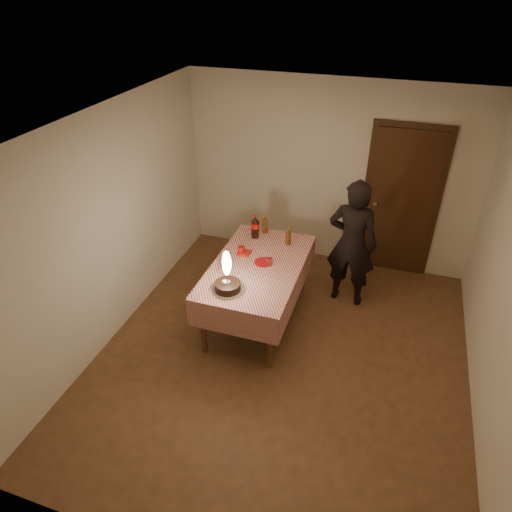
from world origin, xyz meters
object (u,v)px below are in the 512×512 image
at_px(red_cup, 241,250).
at_px(amber_bottle_left, 265,224).
at_px(dining_table, 257,272).
at_px(photographer, 352,244).
at_px(red_plate, 264,262).
at_px(clear_cup, 269,262).
at_px(birthday_cake, 227,281).
at_px(cola_bottle, 255,227).
at_px(amber_bottle_right, 288,236).

height_order(red_cup, amber_bottle_left, amber_bottle_left).
height_order(dining_table, photographer, photographer).
xyz_separation_m(red_plate, clear_cup, (0.08, -0.03, 0.04)).
xyz_separation_m(birthday_cake, clear_cup, (0.29, 0.60, -0.07)).
bearing_deg(red_plate, birthday_cake, -108.27).
xyz_separation_m(red_cup, cola_bottle, (0.03, 0.43, 0.10)).
bearing_deg(dining_table, cola_bottle, 110.76).
xyz_separation_m(red_cup, photographer, (1.24, 0.58, -0.00)).
distance_m(amber_bottle_left, amber_bottle_right, 0.41).
height_order(clear_cup, amber_bottle_left, amber_bottle_left).
bearing_deg(cola_bottle, dining_table, -69.24).
height_order(clear_cup, photographer, photographer).
distance_m(clear_cup, amber_bottle_right, 0.53).
bearing_deg(birthday_cake, amber_bottle_left, 89.59).
height_order(clear_cup, cola_bottle, cola_bottle).
bearing_deg(cola_bottle, birthday_cake, -86.30).
distance_m(cola_bottle, amber_bottle_right, 0.45).
xyz_separation_m(clear_cup, cola_bottle, (-0.36, 0.55, 0.11)).
xyz_separation_m(dining_table, cola_bottle, (-0.23, 0.59, 0.26)).
xyz_separation_m(clear_cup, photographer, (0.85, 0.70, 0.00)).
bearing_deg(amber_bottle_right, amber_bottle_left, 151.32).
xyz_separation_m(dining_table, birthday_cake, (-0.15, -0.56, 0.22)).
relative_size(red_cup, cola_bottle, 0.31).
height_order(cola_bottle, amber_bottle_right, cola_bottle).
bearing_deg(cola_bottle, amber_bottle_right, -5.17).
height_order(amber_bottle_right, photographer, photographer).
relative_size(dining_table, amber_bottle_right, 6.75).
xyz_separation_m(red_plate, photographer, (0.93, 0.68, 0.04)).
bearing_deg(photographer, red_cup, -154.91).
bearing_deg(red_plate, amber_bottle_left, 106.06).
bearing_deg(clear_cup, amber_bottle_left, 111.23).
relative_size(dining_table, birthday_cake, 3.54).
bearing_deg(cola_bottle, clear_cup, -57.00).
bearing_deg(dining_table, birthday_cake, -105.13).
height_order(red_cup, amber_bottle_right, amber_bottle_right).
height_order(red_plate, photographer, photographer).
bearing_deg(amber_bottle_left, clear_cup, -68.77).
bearing_deg(birthday_cake, red_cup, 98.42).
relative_size(birthday_cake, red_plate, 2.21).
height_order(red_plate, amber_bottle_right, amber_bottle_right).
bearing_deg(red_cup, amber_bottle_right, 39.45).
bearing_deg(dining_table, red_cup, 147.71).
bearing_deg(clear_cup, red_cup, 162.60).
xyz_separation_m(birthday_cake, red_cup, (-0.11, 0.72, -0.07)).
relative_size(red_plate, cola_bottle, 0.69).
xyz_separation_m(amber_bottle_left, amber_bottle_right, (0.36, -0.20, 0.00)).
bearing_deg(amber_bottle_right, red_cup, -140.55).
bearing_deg(amber_bottle_right, cola_bottle, 174.83).
height_order(dining_table, birthday_cake, birthday_cake).
bearing_deg(red_cup, birthday_cake, -81.58).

